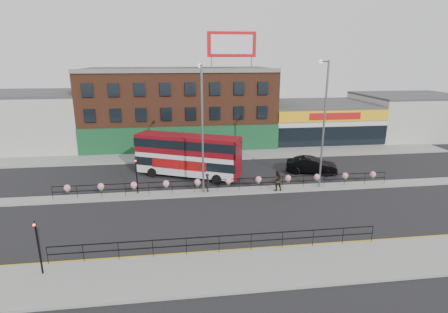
{
  "coord_description": "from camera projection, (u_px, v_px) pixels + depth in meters",
  "views": [
    {
      "loc": [
        -4.15,
        -29.05,
        11.75
      ],
      "look_at": [
        0.0,
        3.0,
        2.5
      ],
      "focal_mm": 28.0,
      "sensor_mm": 36.0,
      "label": 1
    }
  ],
  "objects": [
    {
      "name": "warehouse_east",
      "position": [
        409.0,
        115.0,
        53.45
      ],
      "size": [
        14.5,
        12.0,
        6.3
      ],
      "color": "#ABAAA6",
      "rests_on": "ground"
    },
    {
      "name": "double_decker_bus",
      "position": [
        188.0,
        152.0,
        34.81
      ],
      "size": [
        10.68,
        6.66,
        4.29
      ],
      "color": "silver",
      "rests_on": "ground"
    },
    {
      "name": "south_pavement",
      "position": [
        258.0,
        269.0,
        19.99
      ],
      "size": [
        60.0,
        4.0,
        0.15
      ],
      "primitive_type": "cube",
      "color": "gray",
      "rests_on": "ground"
    },
    {
      "name": "traffic_light_south",
      "position": [
        37.0,
        236.0,
        18.79
      ],
      "size": [
        0.15,
        0.28,
        3.65
      ],
      "color": "black",
      "rests_on": "south_pavement"
    },
    {
      "name": "ground",
      "position": [
        228.0,
        192.0,
        31.45
      ],
      "size": [
        120.0,
        120.0,
        0.0
      ],
      "primitive_type": "plane",
      "color": "black",
      "rests_on": "ground"
    },
    {
      "name": "car",
      "position": [
        312.0,
        165.0,
        36.38
      ],
      "size": [
        4.91,
        6.27,
        1.71
      ],
      "primitive_type": "imported",
      "rotation": [
        0.0,
        0.0,
        1.25
      ],
      "color": "black",
      "rests_on": "ground"
    },
    {
      "name": "median_railing",
      "position": [
        228.0,
        181.0,
        31.16
      ],
      "size": [
        30.04,
        0.56,
        1.23
      ],
      "color": "black",
      "rests_on": "median"
    },
    {
      "name": "brick_building",
      "position": [
        180.0,
        106.0,
        48.57
      ],
      "size": [
        25.0,
        12.21,
        10.3
      ],
      "color": "brown",
      "rests_on": "ground"
    },
    {
      "name": "yellow_line_inner",
      "position": [
        250.0,
        249.0,
        22.2
      ],
      "size": [
        60.0,
        0.1,
        0.01
      ],
      "primitive_type": "cube",
      "color": "gold",
      "rests_on": "ground"
    },
    {
      "name": "pedestrian_b",
      "position": [
        277.0,
        180.0,
        31.21
      ],
      "size": [
        0.94,
        0.73,
        1.92
      ],
      "primitive_type": "imported",
      "rotation": [
        0.0,
        0.0,
        3.14
      ],
      "color": "black",
      "rests_on": "median"
    },
    {
      "name": "warehouse_west",
      "position": [
        27.0,
        120.0,
        46.52
      ],
      "size": [
        15.5,
        12.0,
        7.3
      ],
      "color": "#ABAAA6",
      "rests_on": "ground"
    },
    {
      "name": "south_railing",
      "position": [
        219.0,
        240.0,
        21.31
      ],
      "size": [
        20.04,
        0.05,
        1.12
      ],
      "color": "black",
      "rests_on": "south_pavement"
    },
    {
      "name": "supermarket",
      "position": [
        316.0,
        121.0,
        51.67
      ],
      "size": [
        15.0,
        12.25,
        5.3
      ],
      "color": "silver",
      "rests_on": "ground"
    },
    {
      "name": "traffic_light_median",
      "position": [
        136.0,
        168.0,
        30.16
      ],
      "size": [
        0.15,
        0.28,
        3.65
      ],
      "color": "black",
      "rests_on": "median"
    },
    {
      "name": "lamp_column_east",
      "position": [
        323.0,
        114.0,
        30.84
      ],
      "size": [
        0.41,
        1.99,
        11.37
      ],
      "color": "slate",
      "rests_on": "median"
    },
    {
      "name": "lamp_column_west",
      "position": [
        202.0,
        119.0,
        29.54
      ],
      "size": [
        0.4,
        1.94,
        11.06
      ],
      "color": "slate",
      "rests_on": "median"
    },
    {
      "name": "pedestrian_a",
      "position": [
        208.0,
        182.0,
        31.04
      ],
      "size": [
        0.64,
        0.45,
        1.68
      ],
      "primitive_type": "imported",
      "rotation": [
        0.0,
        0.0,
        1.61
      ],
      "color": "black",
      "rests_on": "median"
    },
    {
      "name": "yellow_line_outer",
      "position": [
        250.0,
        250.0,
        22.03
      ],
      "size": [
        60.0,
        0.1,
        0.01
      ],
      "primitive_type": "cube",
      "color": "gold",
      "rests_on": "ground"
    },
    {
      "name": "billboard",
      "position": [
        232.0,
        45.0,
        42.42
      ],
      "size": [
        6.0,
        0.29,
        4.4
      ],
      "color": "#AC1011",
      "rests_on": "brick_building"
    },
    {
      "name": "median",
      "position": [
        228.0,
        191.0,
        31.43
      ],
      "size": [
        60.0,
        1.6,
        0.15
      ],
      "primitive_type": "cube",
      "color": "gray",
      "rests_on": "ground"
    },
    {
      "name": "north_pavement",
      "position": [
        215.0,
        155.0,
        42.87
      ],
      "size": [
        60.0,
        4.0,
        0.15
      ],
      "primitive_type": "cube",
      "color": "gray",
      "rests_on": "ground"
    }
  ]
}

